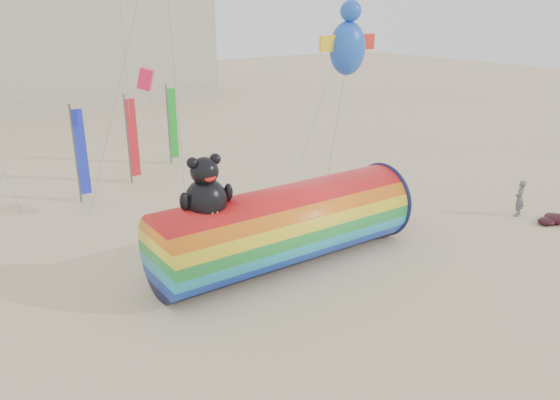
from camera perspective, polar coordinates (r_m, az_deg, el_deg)
ground at (r=21.57m, az=1.21°, el=-7.38°), size 160.00×160.00×0.00m
windsock_assembly at (r=21.59m, az=0.58°, el=-2.44°), size 10.98×3.34×5.06m
kite_handler at (r=29.15m, az=23.75°, el=0.16°), size 0.76×0.62×1.82m
fabric_bundle at (r=29.43m, az=27.07°, el=-1.70°), size 2.62×1.35×0.41m
festival_banners at (r=32.81m, az=-15.29°, el=6.33°), size 7.60×4.15×5.20m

